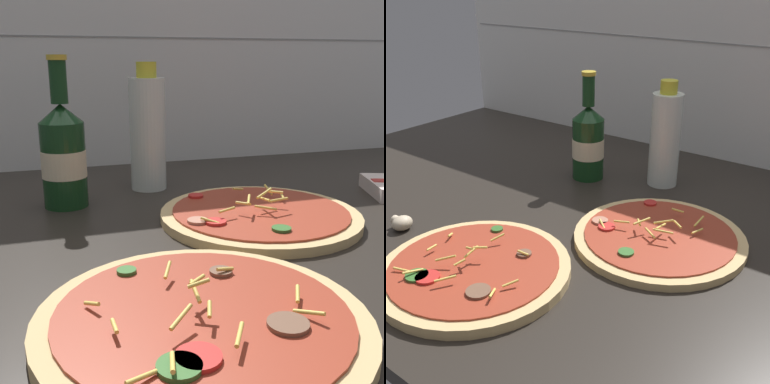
# 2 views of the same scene
# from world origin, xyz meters

# --- Properties ---
(counter_slab) EXTENTS (1.60, 0.90, 0.03)m
(counter_slab) POSITION_xyz_m (0.00, 0.00, 0.01)
(counter_slab) COLOR #28231E
(counter_slab) RESTS_ON ground
(tile_backsplash) EXTENTS (1.60, 0.01, 0.60)m
(tile_backsplash) POSITION_xyz_m (0.00, 0.45, 0.30)
(tile_backsplash) COLOR white
(tile_backsplash) RESTS_ON ground
(pizza_near) EXTENTS (0.29, 0.29, 0.05)m
(pizza_near) POSITION_xyz_m (-0.06, -0.26, 0.03)
(pizza_near) COLOR tan
(pizza_near) RESTS_ON counter_slab
(pizza_far) EXTENTS (0.29, 0.29, 0.05)m
(pizza_far) POSITION_xyz_m (0.11, 0.00, 0.03)
(pizza_far) COLOR tan
(pizza_far) RESTS_ON counter_slab
(beer_bottle) EXTENTS (0.07, 0.07, 0.24)m
(beer_bottle) POSITION_xyz_m (-0.15, 0.16, 0.11)
(beer_bottle) COLOR #143819
(beer_bottle) RESTS_ON counter_slab
(oil_bottle) EXTENTS (0.06, 0.06, 0.23)m
(oil_bottle) POSITION_xyz_m (0.00, 0.23, 0.13)
(oil_bottle) COLOR silver
(oil_bottle) RESTS_ON counter_slab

